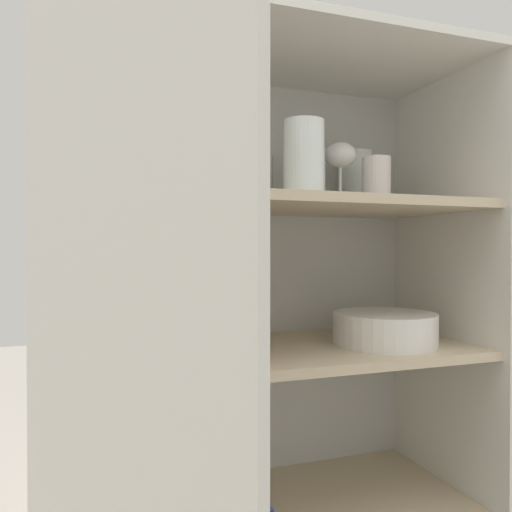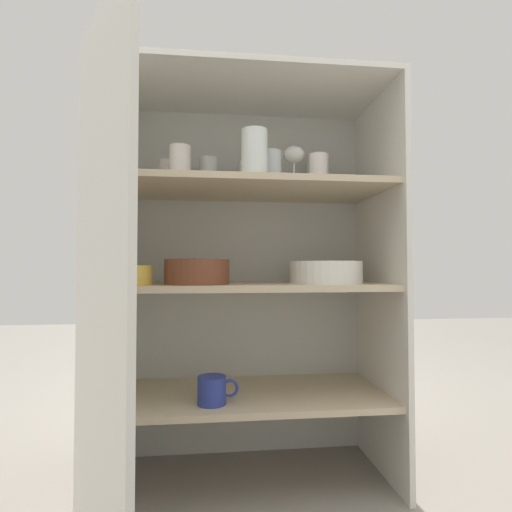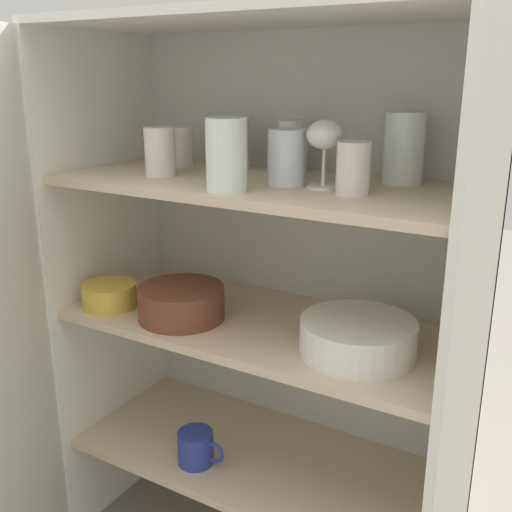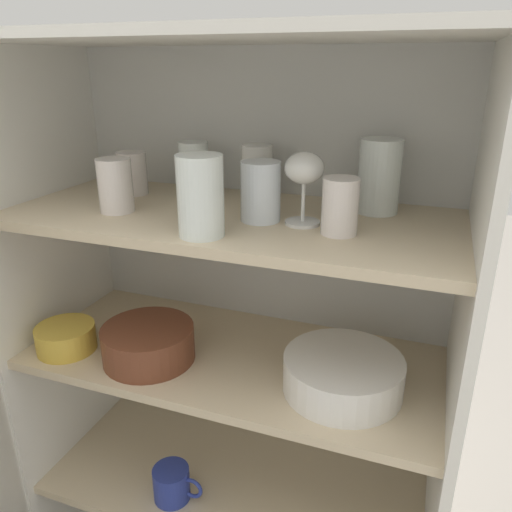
# 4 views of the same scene
# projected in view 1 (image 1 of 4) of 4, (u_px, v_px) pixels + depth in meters

# --- Properties ---
(cupboard_back_panel) EXTENTS (0.93, 0.02, 1.27)m
(cupboard_back_panel) POSITION_uv_depth(u_px,v_px,m) (245.00, 333.00, 1.28)
(cupboard_back_panel) COLOR silver
(cupboard_back_panel) RESTS_ON ground_plane
(cupboard_side_left) EXTENTS (0.02, 0.43, 1.27)m
(cupboard_side_left) POSITION_uv_depth(u_px,v_px,m) (48.00, 363.00, 0.94)
(cupboard_side_left) COLOR white
(cupboard_side_left) RESTS_ON ground_plane
(cupboard_side_right) EXTENTS (0.02, 0.43, 1.27)m
(cupboard_side_right) POSITION_uv_depth(u_px,v_px,m) (444.00, 336.00, 1.24)
(cupboard_side_right) COLOR white
(cupboard_side_right) RESTS_ON ground_plane
(cupboard_top_panel) EXTENTS (0.93, 0.43, 0.02)m
(cupboard_top_panel) POSITION_uv_depth(u_px,v_px,m) (273.00, 51.00, 1.08)
(cupboard_top_panel) COLOR white
(cupboard_top_panel) RESTS_ON cupboard_side_left
(shelf_board_middle) EXTENTS (0.89, 0.39, 0.02)m
(shelf_board_middle) POSITION_uv_depth(u_px,v_px,m) (273.00, 353.00, 1.09)
(shelf_board_middle) COLOR beige
(shelf_board_upper) EXTENTS (0.89, 0.39, 0.02)m
(shelf_board_upper) POSITION_uv_depth(u_px,v_px,m) (273.00, 205.00, 1.09)
(shelf_board_upper) COLOR beige
(cupboard_door) EXTENTS (0.23, 0.42, 1.27)m
(cupboard_door) POSITION_uv_depth(u_px,v_px,m) (116.00, 434.00, 0.58)
(cupboard_door) COLOR silver
(cupboard_door) RESTS_ON ground_plane
(tumbler_glass_0) EXTENTS (0.08, 0.08, 0.14)m
(tumbler_glass_0) POSITION_uv_depth(u_px,v_px,m) (356.00, 180.00, 1.28)
(tumbler_glass_0) COLOR white
(tumbler_glass_0) RESTS_ON shelf_board_upper
(tumbler_glass_1) EXTENTS (0.07, 0.07, 0.11)m
(tumbler_glass_1) POSITION_uv_depth(u_px,v_px,m) (308.00, 175.00, 1.09)
(tumbler_glass_1) COLOR white
(tumbler_glass_1) RESTS_ON shelf_board_upper
(tumbler_glass_2) EXTENTS (0.06, 0.06, 0.10)m
(tumbler_glass_2) POSITION_uv_depth(u_px,v_px,m) (376.00, 179.00, 1.11)
(tumbler_glass_2) COLOR silver
(tumbler_glass_2) RESTS_ON shelf_board_upper
(tumbler_glass_3) EXTENTS (0.07, 0.07, 0.11)m
(tumbler_glass_3) POSITION_uv_depth(u_px,v_px,m) (180.00, 166.00, 0.95)
(tumbler_glass_3) COLOR silver
(tumbler_glass_3) RESTS_ON shelf_board_upper
(tumbler_glass_4) EXTENTS (0.07, 0.07, 0.12)m
(tumbler_glass_4) POSITION_uv_depth(u_px,v_px,m) (259.00, 181.00, 1.21)
(tumbler_glass_4) COLOR white
(tumbler_glass_4) RESTS_ON shelf_board_upper
(tumbler_glass_5) EXTENTS (0.07, 0.07, 0.12)m
(tumbler_glass_5) POSITION_uv_depth(u_px,v_px,m) (204.00, 177.00, 1.14)
(tumbler_glass_5) COLOR white
(tumbler_glass_5) RESTS_ON shelf_board_upper
(tumbler_glass_6) EXTENTS (0.08, 0.08, 0.14)m
(tumbler_glass_6) POSITION_uv_depth(u_px,v_px,m) (304.00, 157.00, 0.96)
(tumbler_glass_6) COLOR white
(tumbler_glass_6) RESTS_ON shelf_board_upper
(tumbler_glass_7) EXTENTS (0.07, 0.07, 0.09)m
(tumbler_glass_7) POSITION_uv_depth(u_px,v_px,m) (145.00, 177.00, 1.07)
(tumbler_glass_7) COLOR silver
(tumbler_glass_7) RESTS_ON shelf_board_upper
(wine_glass_0) EXTENTS (0.07, 0.07, 0.13)m
(wine_glass_0) POSITION_uv_depth(u_px,v_px,m) (340.00, 159.00, 1.12)
(wine_glass_0) COLOR white
(wine_glass_0) RESTS_ON shelf_board_upper
(plate_stack_white) EXTENTS (0.23, 0.23, 0.07)m
(plate_stack_white) POSITION_uv_depth(u_px,v_px,m) (384.00, 329.00, 1.13)
(plate_stack_white) COLOR white
(plate_stack_white) RESTS_ON shelf_board_middle
(mixing_bowl_large) EXTENTS (0.20, 0.20, 0.08)m
(mixing_bowl_large) POSITION_uv_depth(u_px,v_px,m) (210.00, 340.00, 0.96)
(mixing_bowl_large) COLOR brown
(mixing_bowl_large) RESTS_ON shelf_board_middle
(serving_bowl_small) EXTENTS (0.13, 0.13, 0.06)m
(serving_bowl_small) POSITION_uv_depth(u_px,v_px,m) (106.00, 355.00, 0.87)
(serving_bowl_small) COLOR gold
(serving_bowl_small) RESTS_ON shelf_board_middle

